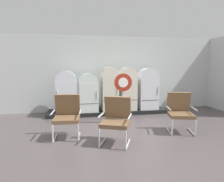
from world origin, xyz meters
name	(u,v)px	position (x,y,z in m)	size (l,w,h in m)	color
ground	(130,144)	(0.00, 0.00, -0.03)	(12.00, 10.00, 0.05)	#4F4646
back_wall	(105,73)	(0.00, 3.66, 1.49)	(11.76, 0.12, 2.96)	silver
display_plinth	(108,111)	(0.00, 3.02, 0.07)	(4.43, 0.95, 0.14)	black
refrigerator_0	(67,91)	(-1.51, 2.93, 0.91)	(0.71, 0.70, 1.47)	white
refrigerator_1	(88,92)	(-0.74, 2.91, 0.86)	(0.67, 0.68, 1.37)	silver
refrigerator_2	(110,87)	(0.04, 2.90, 1.01)	(0.58, 0.65, 1.62)	silver
refrigerator_3	(127,87)	(0.72, 2.91, 1.00)	(0.59, 0.67, 1.60)	silver
refrigerator_4	(147,87)	(1.51, 2.90, 0.97)	(0.72, 0.64, 1.56)	white
armchair_left	(67,114)	(-1.43, 0.72, 0.58)	(0.73, 0.75, 1.06)	silver
armchair_right	(180,110)	(1.56, 0.59, 0.58)	(0.80, 0.84, 1.06)	silver
armchair_center	(116,118)	(-0.31, 0.13, 0.58)	(0.86, 0.89, 1.06)	silver
sign_stand	(123,97)	(0.22, 1.60, 0.83)	(0.55, 0.32, 1.55)	#2D2D30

